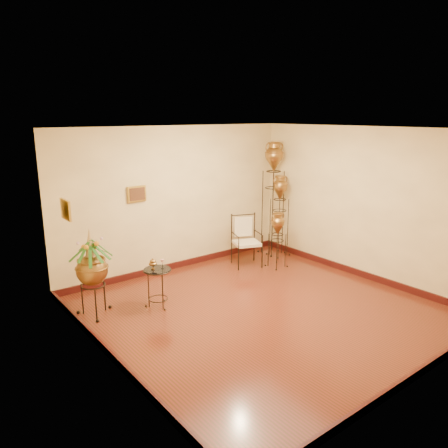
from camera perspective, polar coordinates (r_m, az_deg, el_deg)
ground at (r=7.07m, az=4.95°, el=-11.07°), size 5.00×5.00×0.00m
room_shell at (r=6.52m, az=5.19°, el=2.84°), size 5.02×5.02×2.81m
amphora_tall at (r=9.50m, az=6.42°, el=3.49°), size 0.56×0.56×2.46m
amphora_mid at (r=9.43m, az=7.23°, el=1.12°), size 0.47×0.47×1.77m
amphora_short at (r=8.79m, az=6.97°, el=-2.06°), size 0.40×0.40×1.13m
planter_urn at (r=6.88m, az=-16.90°, el=-5.32°), size 0.85×0.85×1.41m
armchair at (r=8.82m, az=2.99°, el=-2.24°), size 0.73×0.71×1.03m
side_table at (r=7.10m, az=-8.64°, el=-8.13°), size 0.55×0.55×0.80m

